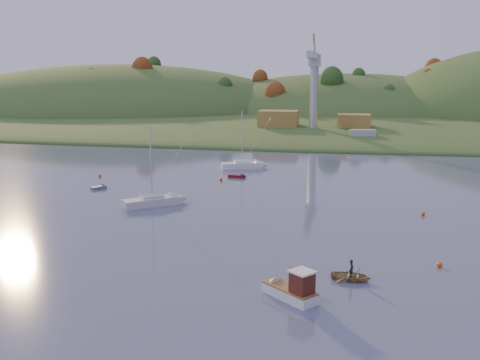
% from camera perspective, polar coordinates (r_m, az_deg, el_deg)
% --- Properties ---
extents(ground, '(500.00, 500.00, 0.00)m').
position_cam_1_polar(ground, '(34.61, -9.36, -18.17)').
color(ground, '#393F5D').
rests_on(ground, ground).
extents(far_shore, '(620.00, 220.00, 1.50)m').
position_cam_1_polar(far_shore, '(258.94, 8.90, 7.18)').
color(far_shore, '#2A481D').
rests_on(far_shore, ground).
extents(shore_slope, '(640.00, 150.00, 7.00)m').
position_cam_1_polar(shore_slope, '(194.21, 8.03, 5.96)').
color(shore_slope, '#2A481D').
rests_on(shore_slope, ground).
extents(hill_left_far, '(120.00, 100.00, 32.00)m').
position_cam_1_polar(hill_left_far, '(297.79, -23.97, 6.85)').
color(hill_left_far, '#2A481D').
rests_on(hill_left_far, ground).
extents(hill_left, '(170.00, 140.00, 44.00)m').
position_cam_1_polar(hill_left, '(250.12, -12.65, 6.91)').
color(hill_left, '#2A481D').
rests_on(hill_left, ground).
extents(hill_center, '(140.00, 120.00, 36.00)m').
position_cam_1_polar(hill_center, '(238.75, 11.10, 6.79)').
color(hill_center, '#2A481D').
rests_on(hill_center, ground).
extents(hillside_trees, '(280.00, 50.00, 32.00)m').
position_cam_1_polar(hillside_trees, '(214.11, 8.36, 6.41)').
color(hillside_trees, '#1B4518').
rests_on(hillside_trees, ground).
extents(wharf, '(42.00, 16.00, 2.40)m').
position_cam_1_polar(wharf, '(151.09, 8.97, 4.97)').
color(wharf, slate).
rests_on(wharf, ground).
extents(shed_west, '(11.00, 8.00, 4.80)m').
position_cam_1_polar(shed_west, '(152.83, 4.12, 6.50)').
color(shed_west, olive).
rests_on(shed_west, wharf).
extents(shed_east, '(9.00, 7.00, 4.00)m').
position_cam_1_polar(shed_east, '(152.68, 12.06, 6.13)').
color(shed_east, olive).
rests_on(shed_east, wharf).
extents(dock_crane, '(3.20, 28.00, 20.30)m').
position_cam_1_polar(dock_crane, '(146.83, 7.91, 11.07)').
color(dock_crane, '#B7B7BC').
rests_on(dock_crane, wharf).
extents(fishing_boat, '(5.24, 4.76, 3.46)m').
position_cam_1_polar(fishing_boat, '(42.21, 4.99, -11.35)').
color(fishing_boat, white).
rests_on(fishing_boat, ground).
extents(sailboat_near, '(7.32, 6.69, 10.61)m').
position_cam_1_polar(sailboat_near, '(71.23, -9.35, -2.18)').
color(sailboat_near, silver).
rests_on(sailboat_near, ground).
extents(sailboat_far, '(7.94, 4.94, 10.59)m').
position_cam_1_polar(sailboat_far, '(98.88, 0.22, 1.66)').
color(sailboat_far, white).
rests_on(sailboat_far, ground).
extents(canoe, '(3.52, 2.64, 0.70)m').
position_cam_1_polar(canoe, '(46.32, 11.78, -10.02)').
color(canoe, '#988454').
rests_on(canoe, ground).
extents(paddler, '(0.41, 0.59, 1.54)m').
position_cam_1_polar(paddler, '(46.17, 11.80, -9.53)').
color(paddler, black).
rests_on(paddler, ground).
extents(red_tender, '(3.31, 1.47, 1.09)m').
position_cam_1_polar(red_tender, '(89.72, -0.01, 0.38)').
color(red_tender, '#600D12').
rests_on(red_tender, ground).
extents(grey_dinghy, '(2.27, 2.83, 1.01)m').
position_cam_1_polar(grey_dinghy, '(83.99, -14.56, -0.73)').
color(grey_dinghy, slate).
rests_on(grey_dinghy, ground).
extents(work_vessel, '(15.17, 7.65, 3.72)m').
position_cam_1_polar(work_vessel, '(137.09, 12.90, 4.27)').
color(work_vessel, slate).
rests_on(work_vessel, ground).
extents(buoy_0, '(0.50, 0.50, 0.50)m').
position_cam_1_polar(buoy_0, '(51.50, 20.51, -8.44)').
color(buoy_0, '#F04F0C').
rests_on(buoy_0, ground).
extents(buoy_1, '(0.50, 0.50, 0.50)m').
position_cam_1_polar(buoy_1, '(69.20, 18.95, -3.42)').
color(buoy_1, '#F04F0C').
rests_on(buoy_1, ground).
extents(buoy_2, '(0.50, 0.50, 0.50)m').
position_cam_1_polar(buoy_2, '(93.59, -14.72, 0.48)').
color(buoy_2, '#F04F0C').
rests_on(buoy_2, ground).
extents(buoy_3, '(0.50, 0.50, 0.50)m').
position_cam_1_polar(buoy_3, '(87.29, -2.05, 0.09)').
color(buoy_3, '#F04F0C').
rests_on(buoy_3, ground).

